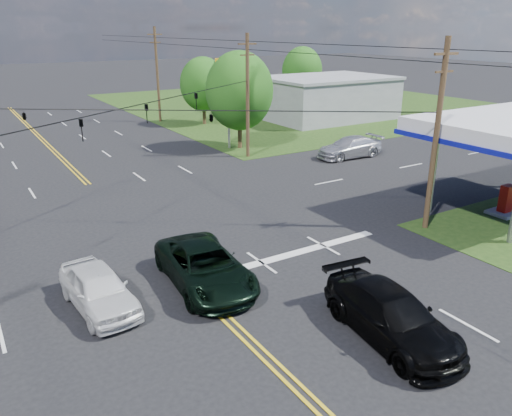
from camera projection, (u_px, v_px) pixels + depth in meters
ground at (127, 222)px, 26.80m from camera, size 280.00×280.00×0.00m
grass_ne at (298, 103)px, 69.72m from camera, size 46.00×48.00×0.03m
stop_bar at (289, 255)px, 22.89m from camera, size 10.00×0.50×0.02m
retail_ne at (326, 99)px, 56.91m from camera, size 14.00×10.00×4.40m
pole_se at (436, 135)px, 24.38m from camera, size 1.60×0.28×9.50m
pole_ne at (248, 95)px, 38.77m from camera, size 1.60×0.28×9.50m
pole_right_far at (157, 74)px, 53.86m from camera, size 1.60×0.28×10.00m
span_wire_signals at (116, 110)px, 24.76m from camera, size 26.00×18.00×1.13m
power_lines at (124, 57)px, 22.28m from camera, size 26.04×100.00×0.64m
tree_right_a at (239, 91)px, 41.67m from camera, size 5.70×5.70×8.18m
tree_right_b at (203, 84)px, 52.72m from camera, size 4.94×4.94×7.09m
tree_far_r at (302, 70)px, 66.09m from camera, size 5.32×5.32×7.63m
pickup_dkgreen at (205, 267)px, 19.98m from camera, size 3.23×6.13×1.64m
suv_black at (391, 315)px, 16.58m from camera, size 2.97×5.92×1.65m
pickup_white at (98, 289)px, 18.35m from camera, size 2.24×4.77×1.58m
sedan_far at (350, 147)px, 39.99m from camera, size 5.70×2.51×1.63m
polesign_ne at (228, 79)px, 41.22m from camera, size 2.06×0.92×7.60m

